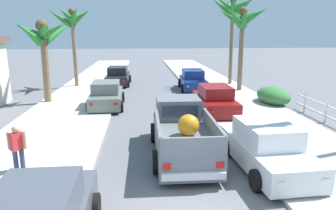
% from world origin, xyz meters
% --- Properties ---
extents(sidewalk_left, '(4.68, 60.00, 0.12)m').
position_xyz_m(sidewalk_left, '(-4.96, 12.00, 0.06)').
color(sidewalk_left, beige).
rests_on(sidewalk_left, ground).
extents(sidewalk_right, '(4.68, 60.00, 0.12)m').
position_xyz_m(sidewalk_right, '(4.96, 12.00, 0.06)').
color(sidewalk_right, beige).
rests_on(sidewalk_right, ground).
extents(curb_left, '(0.16, 60.00, 0.10)m').
position_xyz_m(curb_left, '(-4.02, 12.00, 0.05)').
color(curb_left, silver).
rests_on(curb_left, ground).
extents(curb_right, '(0.16, 60.00, 0.10)m').
position_xyz_m(curb_right, '(4.02, 12.00, 0.05)').
color(curb_right, silver).
rests_on(curb_right, ground).
extents(pickup_truck, '(2.28, 5.24, 1.80)m').
position_xyz_m(pickup_truck, '(0.43, 4.34, 0.79)').
color(pickup_truck, slate).
rests_on(pickup_truck, ground).
extents(car_left_near, '(2.09, 4.29, 1.54)m').
position_xyz_m(car_left_near, '(-3.05, 11.89, 0.71)').
color(car_left_near, slate).
rests_on(car_left_near, ground).
extents(car_left_mid, '(2.03, 4.26, 1.54)m').
position_xyz_m(car_left_mid, '(3.02, 9.89, 0.71)').
color(car_left_mid, maroon).
rests_on(car_left_mid, ground).
extents(car_right_mid, '(2.16, 4.32, 1.54)m').
position_xyz_m(car_right_mid, '(3.04, 17.10, 0.71)').
color(car_right_mid, navy).
rests_on(car_right_mid, ground).
extents(car_left_far, '(2.19, 4.33, 1.54)m').
position_xyz_m(car_left_far, '(2.96, 2.74, 0.71)').
color(car_left_far, silver).
rests_on(car_left_far, ground).
extents(car_right_far, '(2.11, 4.30, 1.54)m').
position_xyz_m(car_right_far, '(-2.89, 19.87, 0.71)').
color(car_right_far, black).
rests_on(car_right_far, ground).
extents(palm_tree_left_fore, '(3.28, 3.64, 5.13)m').
position_xyz_m(palm_tree_left_fore, '(-6.85, 13.43, 4.07)').
color(palm_tree_left_fore, brown).
rests_on(palm_tree_left_fore, ground).
extents(palm_tree_right_fore, '(3.46, 4.17, 6.28)m').
position_xyz_m(palm_tree_right_fore, '(-6.20, 18.97, 5.25)').
color(palm_tree_right_fore, '#846B4C').
rests_on(palm_tree_right_fore, ground).
extents(palm_tree_left_mid, '(3.68, 3.77, 7.25)m').
position_xyz_m(palm_tree_left_mid, '(6.59, 19.00, 6.14)').
color(palm_tree_left_mid, brown).
rests_on(palm_tree_left_mid, ground).
extents(palm_tree_right_mid, '(3.48, 3.77, 6.19)m').
position_xyz_m(palm_tree_right_mid, '(6.39, 15.96, 5.12)').
color(palm_tree_right_mid, brown).
rests_on(palm_tree_right_mid, ground).
extents(hedge_bush, '(1.80, 2.80, 1.10)m').
position_xyz_m(hedge_bush, '(7.13, 11.61, 0.55)').
color(hedge_bush, '#387538').
rests_on(hedge_bush, ground).
extents(pedestrian, '(0.57, 0.43, 1.59)m').
position_xyz_m(pedestrian, '(-4.86, 3.06, 0.91)').
color(pedestrian, navy).
rests_on(pedestrian, ground).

